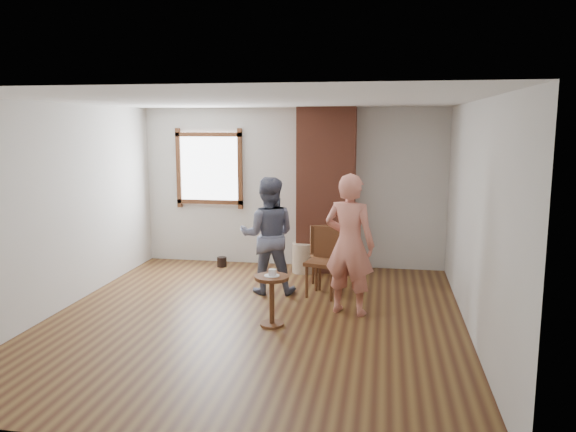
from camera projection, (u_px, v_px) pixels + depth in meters
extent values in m
plane|color=brown|center=(254.00, 320.00, 6.79)|extent=(5.50, 5.50, 0.00)
cube|color=silver|center=(292.00, 188.00, 9.25)|extent=(5.00, 0.04, 2.60)
cube|color=silver|center=(58.00, 208.00, 7.00)|extent=(0.04, 5.50, 2.60)
cube|color=silver|center=(475.00, 220.00, 6.15)|extent=(0.04, 5.50, 2.60)
cube|color=white|center=(252.00, 101.00, 6.36)|extent=(5.00, 5.50, 0.04)
cube|color=#5B321A|center=(209.00, 168.00, 9.40)|extent=(1.14, 0.06, 1.34)
cube|color=white|center=(209.00, 168.00, 9.42)|extent=(1.00, 0.02, 1.20)
cube|color=brown|center=(326.00, 190.00, 8.90)|extent=(0.90, 0.50, 2.60)
cylinder|color=#CAB292|center=(304.00, 258.00, 8.93)|extent=(0.42, 0.42, 0.47)
cylinder|color=black|center=(222.00, 262.00, 9.29)|extent=(0.19, 0.19, 0.16)
cube|color=brown|center=(324.00, 263.00, 7.65)|extent=(0.53, 0.53, 0.05)
cylinder|color=brown|center=(307.00, 281.00, 7.61)|extent=(0.04, 0.04, 0.47)
cylinder|color=brown|center=(331.00, 284.00, 7.46)|extent=(0.04, 0.04, 0.47)
cylinder|color=brown|center=(316.00, 275.00, 7.92)|extent=(0.04, 0.04, 0.47)
cylinder|color=brown|center=(340.00, 277.00, 7.78)|extent=(0.04, 0.04, 0.47)
cube|color=brown|center=(329.00, 243.00, 7.79)|extent=(0.43, 0.15, 0.47)
cube|color=brown|center=(327.00, 257.00, 8.11)|extent=(0.54, 0.54, 0.05)
cylinder|color=brown|center=(320.00, 275.00, 7.95)|extent=(0.04, 0.04, 0.44)
cylinder|color=brown|center=(342.00, 274.00, 8.03)|extent=(0.04, 0.04, 0.44)
cylinder|color=brown|center=(313.00, 270.00, 8.26)|extent=(0.04, 0.04, 0.44)
cylinder|color=brown|center=(334.00, 268.00, 8.34)|extent=(0.04, 0.04, 0.44)
cube|color=brown|center=(324.00, 240.00, 8.25)|extent=(0.39, 0.20, 0.44)
cylinder|color=brown|center=(272.00, 278.00, 6.50)|extent=(0.40, 0.40, 0.04)
cylinder|color=brown|center=(272.00, 302.00, 6.55)|extent=(0.06, 0.06, 0.54)
cylinder|color=brown|center=(272.00, 324.00, 6.59)|extent=(0.28, 0.28, 0.03)
cylinder|color=white|center=(272.00, 276.00, 6.49)|extent=(0.18, 0.18, 0.01)
cube|color=white|center=(273.00, 273.00, 6.49)|extent=(0.08, 0.07, 0.06)
imported|color=#141738|center=(268.00, 235.00, 7.77)|extent=(0.86, 0.71, 1.62)
imported|color=#DC816E|center=(349.00, 244.00, 6.89)|extent=(0.73, 0.59, 1.75)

